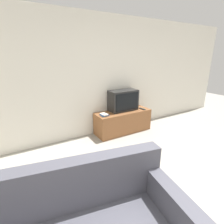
% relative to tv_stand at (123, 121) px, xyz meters
% --- Properties ---
extents(wall_back, '(9.00, 0.06, 2.60)m').
position_rel_tv_stand_xyz_m(wall_back, '(-0.81, 0.29, 1.04)').
color(wall_back, silver).
rests_on(wall_back, ground_plane).
extents(tv_stand, '(1.34, 0.48, 0.52)m').
position_rel_tv_stand_xyz_m(tv_stand, '(0.00, 0.00, 0.00)').
color(tv_stand, brown).
rests_on(tv_stand, ground_plane).
extents(television, '(0.69, 0.34, 0.48)m').
position_rel_tv_stand_xyz_m(television, '(0.05, 0.07, 0.50)').
color(television, black).
rests_on(television, tv_stand).
extents(book_stack, '(0.17, 0.18, 0.05)m').
position_rel_tv_stand_xyz_m(book_stack, '(-0.54, -0.07, 0.28)').
color(book_stack, silver).
rests_on(book_stack, tv_stand).
extents(remote_on_stand, '(0.07, 0.18, 0.02)m').
position_rel_tv_stand_xyz_m(remote_on_stand, '(0.48, -0.12, 0.27)').
color(remote_on_stand, '#2D2D2D').
rests_on(remote_on_stand, tv_stand).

